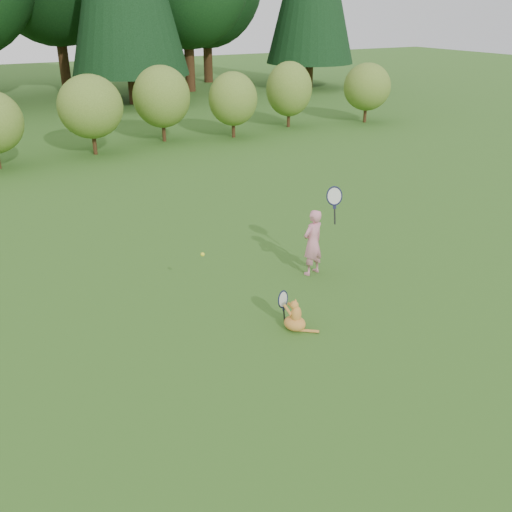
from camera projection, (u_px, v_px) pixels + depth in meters
ground at (268, 312)px, 9.86m from camera, size 100.00×100.00×0.00m
shrub_row at (83, 114)px, 19.73m from camera, size 28.00×3.00×2.80m
child at (313, 241)px, 10.98m from camera, size 0.79×0.54×1.97m
cat at (294, 314)px, 9.23m from camera, size 0.54×0.74×0.73m
tennis_ball at (203, 254)px, 9.83m from camera, size 0.07×0.07×0.07m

